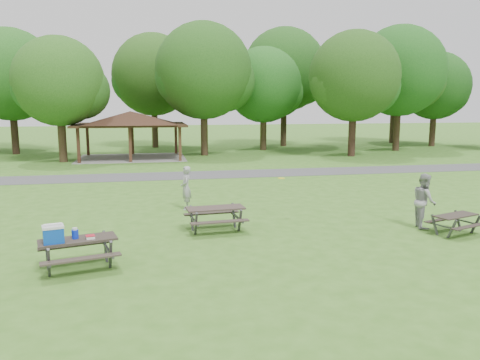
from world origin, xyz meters
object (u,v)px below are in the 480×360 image
frisbee_thrower (186,188)px  frisbee_catcher (424,201)px  picnic_table_near (70,242)px  picnic_table_middle (215,213)px

frisbee_thrower → frisbee_catcher: bearing=62.5°
picnic_table_near → picnic_table_middle: bearing=36.0°
frisbee_thrower → picnic_table_middle: bearing=13.4°
picnic_table_near → picnic_table_middle: picnic_table_near is taller
picnic_table_middle → frisbee_catcher: (7.35, -0.98, 0.34)m
picnic_table_middle → frisbee_thrower: 3.63m
picnic_table_near → picnic_table_middle: (4.31, 3.14, -0.15)m
picnic_table_middle → frisbee_catcher: bearing=-7.6°
picnic_table_near → frisbee_thrower: 7.58m
frisbee_thrower → frisbee_catcher: frisbee_catcher is taller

